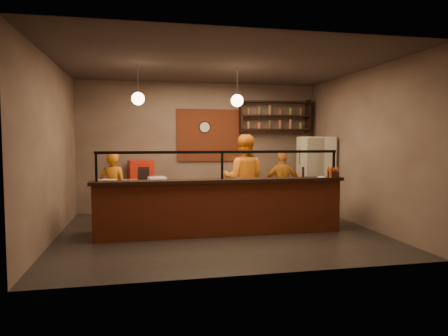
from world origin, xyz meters
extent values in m
plane|color=black|center=(0.00, 0.00, 0.00)|extent=(6.00, 6.00, 0.00)
plane|color=#3D342F|center=(0.00, 0.00, 3.20)|extent=(6.00, 6.00, 0.00)
plane|color=#7D695C|center=(0.00, 2.50, 1.60)|extent=(6.00, 0.00, 6.00)
plane|color=#7D695C|center=(-3.00, 0.00, 1.60)|extent=(0.00, 5.00, 5.00)
plane|color=#7D695C|center=(3.00, 0.00, 1.60)|extent=(0.00, 5.00, 5.00)
plane|color=#7D695C|center=(0.00, -2.50, 1.60)|extent=(6.00, 0.00, 6.00)
cube|color=#973D21|center=(0.20, 2.47, 1.90)|extent=(1.60, 0.04, 1.30)
cube|color=#973D21|center=(0.00, -0.30, 0.50)|extent=(4.60, 0.25, 1.00)
cube|color=black|center=(0.00, -0.30, 1.03)|extent=(4.70, 0.37, 0.06)
cube|color=gray|center=(0.00, 0.20, 0.42)|extent=(4.60, 0.75, 0.85)
cube|color=silver|center=(0.00, 0.20, 0.88)|extent=(4.60, 0.75, 0.05)
cube|color=white|center=(0.00, -0.30, 1.31)|extent=(4.40, 0.02, 0.50)
cube|color=black|center=(0.00, -0.30, 1.56)|extent=(4.50, 0.05, 0.05)
cube|color=black|center=(-2.22, -0.30, 1.31)|extent=(0.04, 0.04, 0.50)
cube|color=black|center=(0.00, -0.30, 1.31)|extent=(0.04, 0.04, 0.50)
cube|color=black|center=(2.22, -0.30, 1.31)|extent=(0.04, 0.04, 0.50)
cube|color=black|center=(1.90, 2.32, 2.05)|extent=(1.80, 0.28, 0.04)
cube|color=black|center=(1.90, 2.32, 2.40)|extent=(1.80, 0.28, 0.04)
cube|color=black|center=(1.90, 2.32, 2.75)|extent=(1.80, 0.28, 0.04)
cube|color=black|center=(1.00, 2.32, 2.40)|extent=(0.04, 0.28, 0.85)
cube|color=black|center=(2.80, 2.32, 2.40)|extent=(0.04, 0.28, 0.85)
cylinder|color=black|center=(0.10, 2.46, 2.10)|extent=(0.30, 0.04, 0.30)
cylinder|color=black|center=(-1.50, 0.20, 2.90)|extent=(0.01, 0.01, 0.60)
sphere|color=#EEB482|center=(-1.50, 0.20, 2.55)|extent=(0.24, 0.24, 0.24)
cylinder|color=black|center=(0.40, 0.20, 2.90)|extent=(0.01, 0.01, 0.60)
sphere|color=#EEB482|center=(0.40, 0.20, 2.55)|extent=(0.24, 0.24, 0.24)
imported|color=#C36812|center=(-2.04, 1.10, 0.77)|extent=(0.64, 0.51, 1.54)
imported|color=orange|center=(0.71, 0.88, 0.95)|extent=(1.09, 0.96, 1.90)
imported|color=#CA7213|center=(1.71, 1.17, 0.76)|extent=(0.93, 0.46, 1.52)
cube|color=beige|center=(2.60, 1.38, 0.93)|extent=(0.89, 0.85, 1.86)
cube|color=#B81D0C|center=(-1.48, 2.15, 0.65)|extent=(0.63, 0.60, 1.30)
cylinder|color=#F3E8CE|center=(0.01, 0.11, 0.91)|extent=(0.59, 0.59, 0.01)
cube|color=silver|center=(-1.16, 0.33, 0.98)|extent=(0.37, 0.31, 0.16)
cube|color=silver|center=(-2.09, 0.19, 0.97)|extent=(0.36, 0.33, 0.14)
cube|color=silver|center=(-1.67, 0.08, 0.97)|extent=(0.30, 0.26, 0.14)
cylinder|color=yellow|center=(-1.43, 0.29, 0.93)|extent=(0.36, 0.23, 0.06)
cube|color=black|center=(2.18, -0.36, 1.12)|extent=(0.25, 0.22, 0.11)
cylinder|color=black|center=(1.60, -0.28, 1.16)|extent=(0.06, 0.06, 0.20)
cylinder|color=white|center=(1.97, -0.31, 1.07)|extent=(0.20, 0.20, 0.01)
camera|label=1|loc=(-1.42, -7.48, 1.78)|focal=32.00mm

